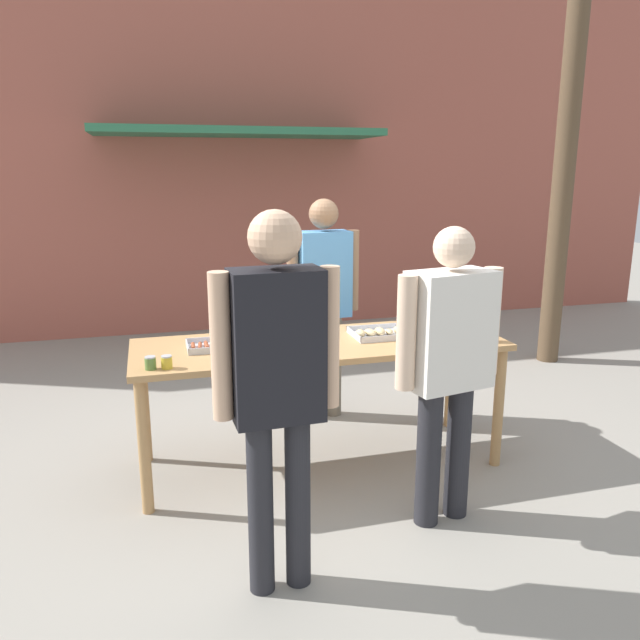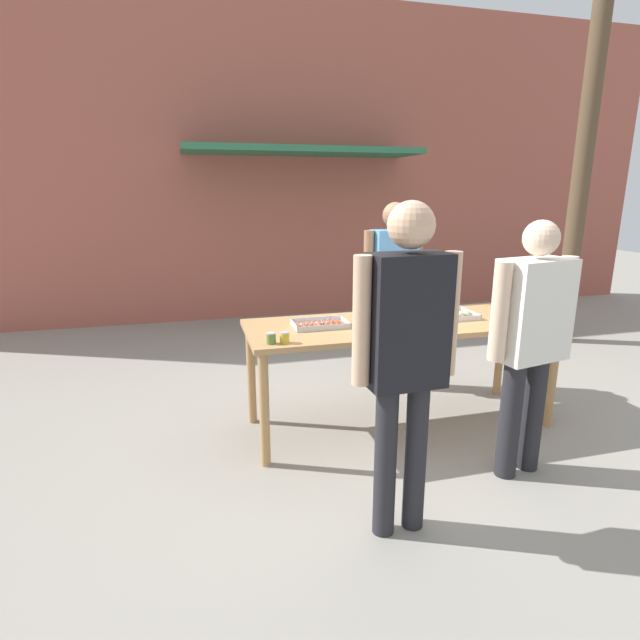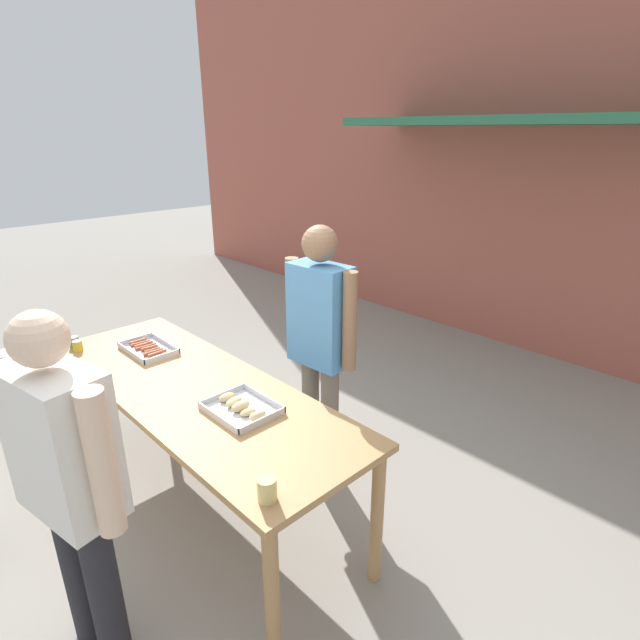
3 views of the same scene
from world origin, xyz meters
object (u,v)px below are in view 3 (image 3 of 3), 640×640
person_server_behind_table (320,332)px  food_tray_sausages (149,349)px  condiment_jar_mustard (74,342)px  person_customer_with_cup (67,470)px  food_tray_buns (241,408)px  condiment_jar_ketchup (78,346)px  beer_cup (267,489)px

person_server_behind_table → food_tray_sausages: bearing=-143.2°
condiment_jar_mustard → person_server_behind_table: (1.35, 1.12, 0.15)m
person_server_behind_table → person_customer_with_cup: person_server_behind_table is taller
condiment_jar_mustard → food_tray_buns: bearing=12.6°
condiment_jar_ketchup → food_tray_sausages: bearing=45.7°
food_tray_buns → condiment_jar_mustard: condiment_jar_mustard is taller
condiment_jar_ketchup → beer_cup: 2.09m
beer_cup → person_server_behind_table: bearing=126.9°
beer_cup → person_customer_with_cup: size_ratio=0.06×
condiment_jar_mustard → beer_cup: beer_cup is taller
person_server_behind_table → person_customer_with_cup: size_ratio=1.04×
condiment_jar_mustard → beer_cup: (2.18, 0.01, 0.01)m
food_tray_sausages → person_customer_with_cup: person_customer_with_cup is taller
food_tray_sausages → condiment_jar_ketchup: size_ratio=5.35×
person_server_behind_table → person_customer_with_cup: bearing=-85.3°
food_tray_sausages → condiment_jar_ketchup: condiment_jar_ketchup is taller
condiment_jar_ketchup → person_customer_with_cup: person_customer_with_cup is taller
condiment_jar_ketchup → beer_cup: bearing=0.5°
food_tray_buns → person_customer_with_cup: (0.06, -0.91, 0.11)m
beer_cup → person_server_behind_table: person_server_behind_table is taller
food_tray_sausages → beer_cup: beer_cup is taller
food_tray_buns → person_customer_with_cup: person_customer_with_cup is taller
food_tray_buns → person_server_behind_table: bearing=103.1°
food_tray_sausages → food_tray_buns: (1.10, -0.00, 0.01)m
condiment_jar_ketchup → person_server_behind_table: (1.26, 1.13, 0.15)m
condiment_jar_mustard → person_customer_with_cup: size_ratio=0.05×
food_tray_sausages → condiment_jar_mustard: bearing=-141.7°
person_customer_with_cup → food_tray_sausages: bearing=-49.3°
food_tray_sausages → person_customer_with_cup: (1.16, -0.91, 0.12)m
food_tray_buns → condiment_jar_ketchup: 1.48m
condiment_jar_ketchup → beer_cup: size_ratio=0.73×
food_tray_sausages → food_tray_buns: 1.10m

